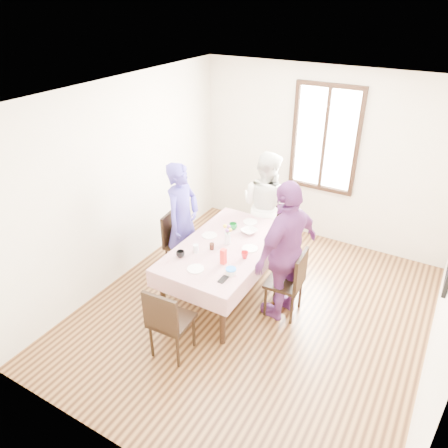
{
  "coord_description": "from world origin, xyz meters",
  "views": [
    {
      "loc": [
        1.78,
        -3.86,
        3.63
      ],
      "look_at": [
        -0.5,
        0.09,
        1.1
      ],
      "focal_mm": 34.36,
      "sensor_mm": 36.0,
      "label": 1
    }
  ],
  "objects": [
    {
      "name": "flower_bunch",
      "position": [
        -0.51,
        0.19,
        0.96
      ],
      "size": [
        0.09,
        0.09,
        0.1
      ],
      "primitive_type": null,
      "color": "yellow",
      "rests_on": "flower_vase"
    },
    {
      "name": "smartphone",
      "position": [
        -0.17,
        -0.5,
        0.77
      ],
      "size": [
        0.08,
        0.15,
        0.01
      ],
      "primitive_type": "cube",
      "color": "black",
      "rests_on": "tablecloth"
    },
    {
      "name": "chair_far",
      "position": [
        -0.5,
        1.33,
        0.46
      ],
      "size": [
        0.46,
        0.46,
        0.91
      ],
      "primitive_type": "cube",
      "rotation": [
        0.0,
        0.0,
        3.26
      ],
      "color": "black",
      "rests_on": "ground"
    },
    {
      "name": "serving_bowl",
      "position": [
        -0.39,
        0.57,
        0.79
      ],
      "size": [
        0.26,
        0.26,
        0.05
      ],
      "primitive_type": "imported",
      "rotation": [
        0.0,
        0.0,
        -0.32
      ],
      "color": "white",
      "rests_on": "tablecloth"
    },
    {
      "name": "plate_left",
      "position": [
        -0.81,
        0.24,
        0.77
      ],
      "size": [
        0.2,
        0.2,
        0.01
      ],
      "primitive_type": "cylinder",
      "color": "white",
      "rests_on": "tablecloth"
    },
    {
      "name": "plate_right",
      "position": [
        -0.2,
        0.22,
        0.77
      ],
      "size": [
        0.2,
        0.2,
        0.01
      ],
      "primitive_type": "cylinder",
      "color": "white",
      "rests_on": "tablecloth"
    },
    {
      "name": "drinking_glass",
      "position": [
        -0.75,
        -0.17,
        0.81
      ],
      "size": [
        0.07,
        0.07,
        0.1
      ],
      "primitive_type": "cylinder",
      "color": "silver",
      "rests_on": "tablecloth"
    },
    {
      "name": "person_far",
      "position": [
        -0.5,
        1.31,
        0.82
      ],
      "size": [
        0.9,
        0.77,
        1.64
      ],
      "primitive_type": "imported",
      "rotation": [
        0.0,
        0.0,
        2.94
      ],
      "color": "silver",
      "rests_on": "ground"
    },
    {
      "name": "flower_vase",
      "position": [
        -0.51,
        0.19,
        0.84
      ],
      "size": [
        0.08,
        0.08,
        0.15
      ],
      "primitive_type": "cylinder",
      "color": "silver",
      "rests_on": "tablecloth"
    },
    {
      "name": "person_left",
      "position": [
        -1.27,
        0.3,
        0.83
      ],
      "size": [
        0.4,
        0.61,
        1.67
      ],
      "primitive_type": "imported",
      "rotation": [
        0.0,
        0.0,
        1.57
      ],
      "color": "#423899",
      "rests_on": "ground"
    },
    {
      "name": "mug_black",
      "position": [
        -0.85,
        -0.36,
        0.8
      ],
      "size": [
        0.14,
        0.14,
        0.08
      ],
      "primitive_type": "imported",
      "rotation": [
        0.0,
        0.0,
        0.42
      ],
      "color": "black",
      "rests_on": "tablecloth"
    },
    {
      "name": "juice_carton",
      "position": [
        -0.33,
        -0.22,
        0.86
      ],
      "size": [
        0.06,
        0.06,
        0.19
      ],
      "primitive_type": "cube",
      "color": "red",
      "rests_on": "tablecloth"
    },
    {
      "name": "chair_near",
      "position": [
        -0.5,
        -1.06,
        0.46
      ],
      "size": [
        0.44,
        0.44,
        0.91
      ],
      "primitive_type": "cube",
      "rotation": [
        0.0,
        0.0,
        0.06
      ],
      "color": "black",
      "rests_on": "ground"
    },
    {
      "name": "mug_flag",
      "position": [
        -0.16,
        0.01,
        0.8
      ],
      "size": [
        0.13,
        0.13,
        0.09
      ],
      "primitive_type": "imported",
      "rotation": [
        0.0,
        0.0,
        0.7
      ],
      "color": "red",
      "rests_on": "tablecloth"
    },
    {
      "name": "window_frame",
      "position": [
        0.0,
        2.23,
        1.65
      ],
      "size": [
        1.02,
        0.06,
        1.62
      ],
      "primitive_type": "cube",
      "color": "black",
      "rests_on": "back_wall"
    },
    {
      "name": "chair_left",
      "position": [
        -1.29,
        0.3,
        0.46
      ],
      "size": [
        0.47,
        0.47,
        0.91
      ],
      "primitive_type": "cube",
      "rotation": [
        0.0,
        0.0,
        -1.45
      ],
      "color": "black",
      "rests_on": "ground"
    },
    {
      "name": "ground",
      "position": [
        0.0,
        0.0,
        0.0
      ],
      "size": [
        4.5,
        4.5,
        0.0
      ],
      "primitive_type": "plane",
      "color": "#321B0D",
      "rests_on": "ground"
    },
    {
      "name": "plate_far",
      "position": [
        -0.51,
        0.84,
        0.77
      ],
      "size": [
        0.2,
        0.2,
        0.01
      ],
      "primitive_type": "cylinder",
      "color": "white",
      "rests_on": "tablecloth"
    },
    {
      "name": "jam_jar",
      "position": [
        -0.61,
        -0.02,
        0.8
      ],
      "size": [
        0.06,
        0.06,
        0.08
      ],
      "primitive_type": "cylinder",
      "color": "black",
      "rests_on": "tablecloth"
    },
    {
      "name": "chair_right",
      "position": [
        0.3,
        0.19,
        0.46
      ],
      "size": [
        0.44,
        0.44,
        0.91
      ],
      "primitive_type": "cube",
      "rotation": [
        0.0,
        0.0,
        1.63
      ],
      "color": "black",
      "rests_on": "ground"
    },
    {
      "name": "butter_lid",
      "position": [
        -0.15,
        -0.36,
        0.83
      ],
      "size": [
        0.12,
        0.12,
        0.01
      ],
      "primitive_type": "cylinder",
      "color": "blue",
      "rests_on": "butter_tub"
    },
    {
      "name": "window_pane",
      "position": [
        0.0,
        2.24,
        1.65
      ],
      "size": [
        0.9,
        0.02,
        1.5
      ],
      "primitive_type": "cube",
      "color": "white",
      "rests_on": "back_wall"
    },
    {
      "name": "person_right",
      "position": [
        0.28,
        0.19,
        0.9
      ],
      "size": [
        0.71,
        1.13,
        1.8
      ],
      "primitive_type": "imported",
      "rotation": [
        0.0,
        0.0,
        -1.84
      ],
      "color": "#652C69",
      "rests_on": "ground"
    },
    {
      "name": "mug_green",
      "position": [
        -0.63,
        0.55,
        0.81
      ],
      "size": [
        0.15,
        0.15,
        0.09
      ],
      "primitive_type": "imported",
      "rotation": [
        0.0,
        0.0,
        -0.59
      ],
      "color": "#0C7226",
      "rests_on": "tablecloth"
    },
    {
      "name": "butter_tub",
      "position": [
        -0.15,
        -0.36,
        0.79
      ],
      "size": [
        0.12,
        0.12,
        0.06
      ],
      "primitive_type": "cylinder",
      "color": "white",
      "rests_on": "tablecloth"
    },
    {
      "name": "plate_near",
      "position": [
        -0.55,
        -0.49,
        0.77
      ],
      "size": [
        0.2,
        0.2,
        0.01
      ],
      "primitive_type": "cylinder",
      "color": "white",
      "rests_on": "tablecloth"
    },
    {
      "name": "dining_table",
      "position": [
        -0.5,
        0.14,
        0.38
      ],
      "size": [
        0.96,
        1.74,
        0.75
      ],
      "primitive_type": "cube",
      "color": "black",
      "rests_on": "ground"
    },
    {
      "name": "tablecloth",
      "position": [
        -0.5,
        0.14,
        0.76
      ],
      "size": [
        1.08,
        1.86,
        0.01
      ],
      "primitive_type": "cube",
      "color": "#600314",
      "rests_on": "dining_table"
    },
    {
      "name": "back_wall",
      "position": [
        0.0,
        2.25,
        1.35
      ],
      "size": [
        4.0,
        0.0,
        4.0
      ],
      "primitive_type": "plane",
      "rotation": [
        1.57,
        0.0,
        0.0
      ],
      "color": "beige",
      "rests_on": "ground"
    }
  ]
}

